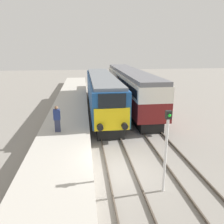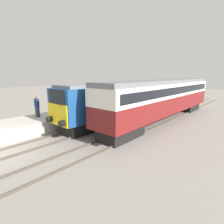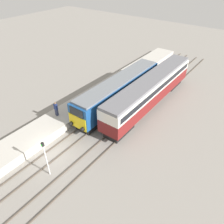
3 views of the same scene
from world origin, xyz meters
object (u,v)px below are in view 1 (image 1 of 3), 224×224
object	(u,v)px
passenger_carriage	(130,85)
person_on_platform	(57,119)
locomotive	(102,92)
signal_post	(166,145)

from	to	relation	value
passenger_carriage	person_on_platform	xyz separation A→B (m)	(-7.13, -9.95, -0.60)
person_on_platform	passenger_carriage	bearing A→B (deg)	54.38
locomotive	passenger_carriage	xyz separation A→B (m)	(3.40, 2.29, 0.31)
locomotive	person_on_platform	xyz separation A→B (m)	(-3.73, -7.66, -0.29)
passenger_carriage	signal_post	world-z (taller)	passenger_carriage
passenger_carriage	signal_post	bearing A→B (deg)	-96.13
signal_post	locomotive	bearing A→B (deg)	97.16
passenger_carriage	person_on_platform	world-z (taller)	passenger_carriage
passenger_carriage	locomotive	bearing A→B (deg)	-146.03
passenger_carriage	signal_post	size ratio (longest dim) A/B	4.67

